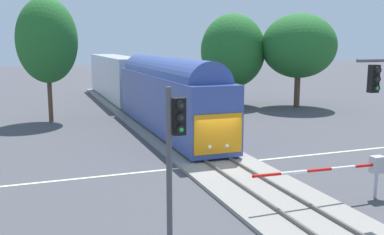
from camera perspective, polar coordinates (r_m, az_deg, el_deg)
name	(u,v)px	position (r m, az deg, el deg)	size (l,w,h in m)	color
ground_plane	(218,164)	(23.80, 3.34, -6.09)	(220.00, 220.00, 0.00)	#47474C
road_centre_stripe	(218,164)	(23.80, 3.34, -6.08)	(44.00, 0.20, 0.01)	beige
railway_track	(218,163)	(23.77, 3.34, -5.87)	(4.40, 80.00, 0.32)	gray
commuter_train	(139,83)	(40.48, -6.94, 4.43)	(3.04, 39.65, 5.16)	#384C93
crossing_gate_near	(362,167)	(19.50, 21.19, -6.04)	(6.39, 0.40, 1.80)	#B7B7BC
traffic_signal_near_left	(174,152)	(11.83, -2.33, -4.49)	(0.53, 0.38, 5.33)	#4C4C51
oak_far_right	(233,51)	(45.57, 5.32, 8.61)	(6.57, 6.57, 9.37)	#4C3828
oak_behind_train	(47,41)	(37.62, -18.28, 9.45)	(4.84, 4.84, 10.05)	brown
maple_right_background	(299,46)	(45.40, 13.68, 9.00)	(7.38, 7.38, 9.31)	brown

